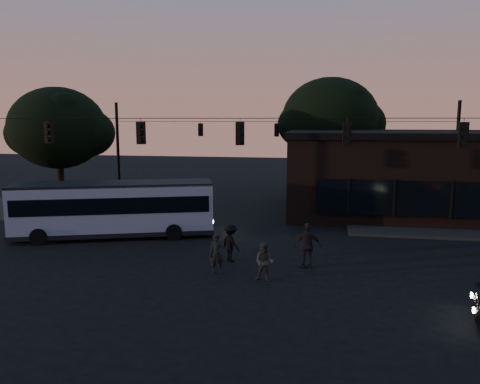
% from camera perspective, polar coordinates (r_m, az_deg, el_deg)
% --- Properties ---
extents(ground, '(120.00, 120.00, 0.00)m').
position_cam_1_polar(ground, '(17.44, -2.36, -11.81)').
color(ground, black).
rests_on(ground, ground).
extents(sidewalk_far_right, '(14.00, 10.00, 0.15)m').
position_cam_1_polar(sidewalk_far_right, '(31.69, 25.39, -3.08)').
color(sidewalk_far_right, black).
rests_on(sidewalk_far_right, ground).
extents(sidewalk_far_left, '(14.00, 10.00, 0.15)m').
position_cam_1_polar(sidewalk_far_left, '(35.23, -19.97, -1.63)').
color(sidewalk_far_left, black).
rests_on(sidewalk_far_left, ground).
extents(building, '(15.40, 10.41, 5.40)m').
position_cam_1_polar(building, '(32.55, 19.70, 2.25)').
color(building, black).
rests_on(building, ground).
extents(tree_behind, '(7.60, 7.60, 9.43)m').
position_cam_1_polar(tree_behind, '(37.93, 10.91, 8.74)').
color(tree_behind, black).
rests_on(tree_behind, ground).
extents(tree_left, '(6.40, 6.40, 8.30)m').
position_cam_1_polar(tree_left, '(33.84, -21.31, 7.26)').
color(tree_left, black).
rests_on(tree_left, ground).
extents(signal_rig_near, '(26.24, 0.30, 7.50)m').
position_cam_1_polar(signal_rig_near, '(20.32, 0.00, 4.04)').
color(signal_rig_near, black).
rests_on(signal_rig_near, ground).
extents(signal_rig_far, '(26.24, 0.30, 7.50)m').
position_cam_1_polar(signal_rig_far, '(36.16, 4.48, 5.73)').
color(signal_rig_far, black).
rests_on(signal_rig_far, ground).
extents(bus, '(10.50, 5.53, 2.89)m').
position_cam_1_polar(bus, '(25.41, -15.08, -1.73)').
color(bus, gray).
rests_on(bus, ground).
extents(pedestrian_a, '(0.62, 0.44, 1.61)m').
position_cam_1_polar(pedestrian_a, '(18.95, -2.86, -7.55)').
color(pedestrian_a, black).
rests_on(pedestrian_a, ground).
extents(pedestrian_b, '(0.81, 0.67, 1.52)m').
position_cam_1_polar(pedestrian_b, '(18.08, 2.97, -8.51)').
color(pedestrian_b, '#2D2C29').
rests_on(pedestrian_b, ground).
extents(pedestrian_c, '(1.18, 0.61, 1.93)m').
position_cam_1_polar(pedestrian_c, '(19.72, 8.23, -6.50)').
color(pedestrian_c, black).
rests_on(pedestrian_c, ground).
extents(pedestrian_d, '(1.21, 1.17, 1.65)m').
position_cam_1_polar(pedestrian_d, '(20.47, -1.13, -6.23)').
color(pedestrian_d, black).
rests_on(pedestrian_d, ground).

